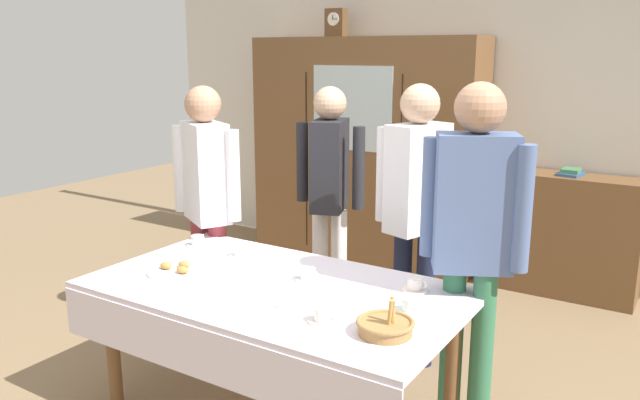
{
  "coord_description": "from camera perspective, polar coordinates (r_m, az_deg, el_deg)",
  "views": [
    {
      "loc": [
        1.74,
        -2.55,
        1.85
      ],
      "look_at": [
        0.0,
        0.2,
        1.08
      ],
      "focal_mm": 35.64,
      "sensor_mm": 36.0,
      "label": 1
    }
  ],
  "objects": [
    {
      "name": "person_by_cabinet",
      "position": [
        3.99,
        -10.15,
        0.82
      ],
      "size": [
        0.52,
        0.35,
        1.65
      ],
      "color": "#933338",
      "rests_on": "ground"
    },
    {
      "name": "pastry_plate",
      "position": [
        3.38,
        -12.81,
        -6.17
      ],
      "size": [
        0.28,
        0.28,
        0.05
      ],
      "color": "white",
      "rests_on": "dining_table"
    },
    {
      "name": "spoon_near_right",
      "position": [
        3.29,
        -6.84,
        -6.66
      ],
      "size": [
        0.12,
        0.02,
        0.01
      ],
      "color": "silver",
      "rests_on": "dining_table"
    },
    {
      "name": "spoon_mid_left",
      "position": [
        3.62,
        -10.65,
        -4.89
      ],
      "size": [
        0.12,
        0.02,
        0.01
      ],
      "color": "silver",
      "rests_on": "dining_table"
    },
    {
      "name": "tea_cup_near_right",
      "position": [
        3.8,
        -10.91,
        -3.68
      ],
      "size": [
        0.13,
        0.13,
        0.06
      ],
      "color": "white",
      "rests_on": "dining_table"
    },
    {
      "name": "tea_cup_mid_left",
      "position": [
        2.85,
        8.1,
        -9.41
      ],
      "size": [
        0.13,
        0.13,
        0.06
      ],
      "color": "silver",
      "rests_on": "dining_table"
    },
    {
      "name": "dining_table",
      "position": [
        3.14,
        -4.3,
        -9.42
      ],
      "size": [
        1.84,
        1.04,
        0.73
      ],
      "color": "brown",
      "rests_on": "ground"
    },
    {
      "name": "person_behind_table_right",
      "position": [
        3.02,
        13.6,
        -2.41
      ],
      "size": [
        0.52,
        0.34,
        1.72
      ],
      "color": "#33704C",
      "rests_on": "ground"
    },
    {
      "name": "tea_cup_far_left",
      "position": [
        3.57,
        -7.11,
        -4.66
      ],
      "size": [
        0.13,
        0.13,
        0.06
      ],
      "color": "white",
      "rests_on": "dining_table"
    },
    {
      "name": "mantel_clock",
      "position": [
        5.72,
        1.46,
        15.63
      ],
      "size": [
        0.18,
        0.11,
        0.24
      ],
      "color": "brown",
      "rests_on": "wall_cabinet"
    },
    {
      "name": "person_near_right_end",
      "position": [
        4.26,
        0.87,
        1.59
      ],
      "size": [
        0.52,
        0.41,
        1.63
      ],
      "color": "silver",
      "rests_on": "ground"
    },
    {
      "name": "back_wall",
      "position": [
        5.51,
        13.85,
        7.7
      ],
      "size": [
        6.4,
        0.1,
        2.7
      ],
      "primitive_type": "cube",
      "color": "silver",
      "rests_on": "ground"
    },
    {
      "name": "wall_cabinet",
      "position": [
        5.64,
        3.96,
        4.41
      ],
      "size": [
        2.09,
        0.46,
        1.96
      ],
      "color": "brown",
      "rests_on": "ground"
    },
    {
      "name": "bread_basket",
      "position": [
        2.63,
        5.89,
        -11.18
      ],
      "size": [
        0.24,
        0.24,
        0.16
      ],
      "color": "#9E7542",
      "rests_on": "dining_table"
    },
    {
      "name": "spoon_mid_right",
      "position": [
        2.9,
        -4.3,
        -9.39
      ],
      "size": [
        0.12,
        0.02,
        0.01
      ],
      "color": "silver",
      "rests_on": "dining_table"
    },
    {
      "name": "book_stack",
      "position": [
        5.12,
        21.6,
        2.33
      ],
      "size": [
        0.18,
        0.23,
        0.05
      ],
      "color": "#2D5184",
      "rests_on": "bookshelf_low"
    },
    {
      "name": "bookshelf_low",
      "position": [
        5.23,
        21.14,
        -2.96
      ],
      "size": [
        1.08,
        0.35,
        0.94
      ],
      "color": "brown",
      "rests_on": "ground"
    },
    {
      "name": "person_behind_table_left",
      "position": [
        3.7,
        8.68,
        0.16
      ],
      "size": [
        0.52,
        0.4,
        1.67
      ],
      "color": "#191E38",
      "rests_on": "ground"
    },
    {
      "name": "tea_cup_near_left",
      "position": [
        3.19,
        -1.09,
        -6.77
      ],
      "size": [
        0.13,
        0.13,
        0.06
      ],
      "color": "white",
      "rests_on": "dining_table"
    },
    {
      "name": "tea_cup_front_edge",
      "position": [
        2.72,
        0.29,
        -10.4
      ],
      "size": [
        0.13,
        0.13,
        0.06
      ],
      "color": "white",
      "rests_on": "dining_table"
    },
    {
      "name": "tea_cup_far_right",
      "position": [
        3.09,
        8.57,
        -7.56
      ],
      "size": [
        0.13,
        0.13,
        0.06
      ],
      "color": "white",
      "rests_on": "dining_table"
    }
  ]
}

